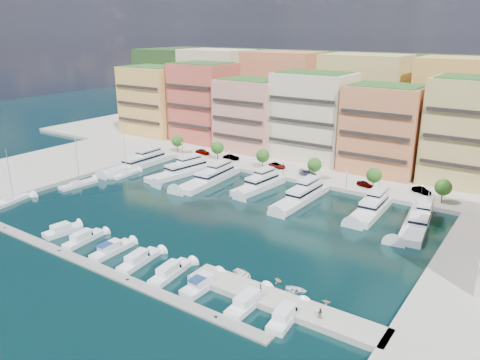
{
  "coord_description": "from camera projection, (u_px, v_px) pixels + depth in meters",
  "views": [
    {
      "loc": [
        58.91,
        -74.52,
        39.11
      ],
      "look_at": [
        1.39,
        8.66,
        6.0
      ],
      "focal_mm": 35.0,
      "sensor_mm": 36.0,
      "label": 1
    }
  ],
  "objects": [
    {
      "name": "car_3",
      "position": [
        308.0,
        173.0,
        125.56
      ],
      "size": [
        5.49,
        2.95,
        1.51
      ],
      "primitive_type": "imported",
      "rotation": [
        0.0,
        0.0,
        1.41
      ],
      "color": "gray",
      "rests_on": "north_quay"
    },
    {
      "name": "cruiser_3",
      "position": [
        84.0,
        239.0,
        89.37
      ],
      "size": [
        3.25,
        9.0,
        2.55
      ],
      "color": "white",
      "rests_on": "ground"
    },
    {
      "name": "tree_4",
      "position": [
        374.0,
        175.0,
        114.0
      ],
      "size": [
        3.8,
        3.8,
        5.65
      ],
      "color": "#473323",
      "rests_on": "north_quay"
    },
    {
      "name": "yacht_1",
      "position": [
        184.0,
        171.0,
        129.96
      ],
      "size": [
        8.29,
        22.59,
        7.3
      ],
      "color": "silver",
      "rests_on": "ground"
    },
    {
      "name": "lamppost_2",
      "position": [
        283.0,
        165.0,
        125.46
      ],
      "size": [
        0.3,
        0.3,
        4.2
      ],
      "color": "black",
      "rests_on": "north_quay"
    },
    {
      "name": "backblock_0",
      "position": [
        217.0,
        89.0,
        184.86
      ],
      "size": [
        26.0,
        18.0,
        30.0
      ],
      "primitive_type": "cube",
      "color": "beige",
      "rests_on": "north_quay"
    },
    {
      "name": "tender_0",
      "position": [
        243.0,
        274.0,
        76.91
      ],
      "size": [
        4.65,
        3.84,
        0.84
      ],
      "primitive_type": "imported",
      "rotation": [
        0.0,
        0.0,
        1.31
      ],
      "color": "white",
      "rests_on": "ground"
    },
    {
      "name": "car_2",
      "position": [
        277.0,
        165.0,
        132.93
      ],
      "size": [
        5.38,
        3.07,
        1.41
      ],
      "primitive_type": "imported",
      "rotation": [
        0.0,
        0.0,
        1.42
      ],
      "color": "gray",
      "rests_on": "north_quay"
    },
    {
      "name": "cruiser_6",
      "position": [
        170.0,
        272.0,
        77.24
      ],
      "size": [
        3.48,
        9.38,
        2.55
      ],
      "color": "white",
      "rests_on": "ground"
    },
    {
      "name": "apartment_1",
      "position": [
        204.0,
        102.0,
        162.23
      ],
      "size": [
        20.0,
        16.5,
        26.8
      ],
      "color": "#C94F43",
      "rests_on": "north_quay"
    },
    {
      "name": "cruiser_9",
      "position": [
        286.0,
        316.0,
        65.47
      ],
      "size": [
        3.43,
        8.55,
        2.55
      ],
      "color": "white",
      "rests_on": "ground"
    },
    {
      "name": "cruiser_8",
      "position": [
        248.0,
        302.0,
        68.88
      ],
      "size": [
        2.8,
        9.13,
        2.55
      ],
      "color": "white",
      "rests_on": "ground"
    },
    {
      "name": "car_4",
      "position": [
        365.0,
        184.0,
        117.18
      ],
      "size": [
        4.45,
        2.67,
        1.42
      ],
      "primitive_type": "imported",
      "rotation": [
        0.0,
        0.0,
        1.32
      ],
      "color": "gray",
      "rests_on": "north_quay"
    },
    {
      "name": "apartment_5",
      "position": [
        474.0,
        132.0,
        115.74
      ],
      "size": [
        22.0,
        16.5,
        26.8
      ],
      "color": "tan",
      "rests_on": "north_quay"
    },
    {
      "name": "sailboat_1",
      "position": [
        78.0,
        185.0,
        120.97
      ],
      "size": [
        3.75,
        10.23,
        13.2
      ],
      "color": "silver",
      "rests_on": "ground"
    },
    {
      "name": "yacht_6",
      "position": [
        418.0,
        220.0,
        96.28
      ],
      "size": [
        6.93,
        21.18,
        7.3
      ],
      "color": "silver",
      "rests_on": "ground"
    },
    {
      "name": "lamppost_1",
      "position": [
        229.0,
        155.0,
        135.19
      ],
      "size": [
        0.3,
        0.3,
        4.2
      ],
      "color": "black",
      "rests_on": "north_quay"
    },
    {
      "name": "south_pontoon",
      "position": [
        91.0,
        266.0,
        80.43
      ],
      "size": [
        72.0,
        2.2,
        0.35
      ],
      "primitive_type": "cube",
      "color": "gray",
      "rests_on": "ground"
    },
    {
      "name": "tree_2",
      "position": [
        263.0,
        156.0,
        131.29
      ],
      "size": [
        3.8,
        3.8,
        5.65
      ],
      "color": "#473323",
      "rests_on": "north_quay"
    },
    {
      "name": "tender_3",
      "position": [
        326.0,
        301.0,
        69.44
      ],
      "size": [
        1.6,
        1.47,
        0.71
      ],
      "primitive_type": "imported",
      "rotation": [
        0.0,
        0.0,
        1.84
      ],
      "color": "beige",
      "rests_on": "ground"
    },
    {
      "name": "lamppost_4",
      "position": [
        422.0,
        191.0,
        106.0
      ],
      "size": [
        0.3,
        0.3,
        4.2
      ],
      "color": "black",
      "rests_on": "north_quay"
    },
    {
      "name": "cruiser_4",
      "position": [
        112.0,
        250.0,
        85.01
      ],
      "size": [
        2.88,
        8.73,
        2.66
      ],
      "color": "white",
      "rests_on": "ground"
    },
    {
      "name": "backblock_1",
      "position": [
        283.0,
        95.0,
        168.64
      ],
      "size": [
        26.0,
        18.0,
        30.0
      ],
      "primitive_type": "cube",
      "color": "#C67F4A",
      "rests_on": "north_quay"
    },
    {
      "name": "west_quay",
      "position": [
        18.0,
        175.0,
        129.52
      ],
      "size": [
        34.0,
        76.0,
        2.0
      ],
      "primitive_type": "cube",
      "color": "#9E998E",
      "rests_on": "ground"
    },
    {
      "name": "cruiser_5",
      "position": [
        139.0,
        260.0,
        81.24
      ],
      "size": [
        3.63,
        9.37,
        2.55
      ],
      "color": "white",
      "rests_on": "ground"
    },
    {
      "name": "yacht_2",
      "position": [
        211.0,
        177.0,
        124.27
      ],
      "size": [
        6.59,
        23.25,
        7.3
      ],
      "color": "silver",
      "rests_on": "ground"
    },
    {
      "name": "person_1",
      "position": [
        320.0,
        313.0,
        64.13
      ],
      "size": [
        0.79,
        0.64,
        1.54
      ],
      "primitive_type": "imported",
      "rotation": [
        0.0,
        0.0,
        3.22
      ],
      "color": "#46382A",
      "rests_on": "finger_pier"
    },
    {
      "name": "sailboat_0",
      "position": [
        11.0,
        201.0,
        109.72
      ],
      "size": [
        4.77,
        9.71,
        13.2
      ],
      "color": "silver",
      "rests_on": "ground"
    },
    {
      "name": "apartment_4",
      "position": [
        383.0,
        129.0,
        126.54
      ],
      "size": [
        20.0,
        15.5,
        23.8
      ],
      "color": "#C67F4A",
      "rests_on": "north_quay"
    },
    {
      "name": "finger_pier",
      "position": [
        281.0,
        306.0,
        68.85
      ],
      "size": [
        32.0,
        5.0,
        2.0
      ],
      "primitive_type": "cube",
      "color": "#9E998E",
      "rests_on": "ground"
    },
    {
      "name": "backblock_3",
      "position": [
        462.0,
        111.0,
        136.2
      ],
      "size": [
        26.0,
        18.0,
        30.0
      ],
      "primitive_type": "cube",
      "color": "#E1AF52",
      "rests_on": "north_quay"
    },
    {
      "name": "tender_2",
      "position": [
        296.0,
        290.0,
        72.46
      ],
      "size": [
        3.95,
        3.22,
        0.72
      ],
      "primitive_type": "imported",
      "rotation": [
        0.0,
        0.0,
        1.81
      ],
      "color": "white",
      "rests_on": "ground"
    },
    {
      "name": "north_quay",
      "position": [
        330.0,
        155.0,
        150.72
      ],
      "size": [
        220.0,
        64.0,
        2.0
      ],
      "primitive_type": "cube",
      "color": "#9E998E",
      "rests_on": "ground"
    },
    {
      "name": "apartment_3",
      "position": [
        313.0,
        116.0,
        139.68
      ],
      "size": [
        22.0,
        16.5,
        25.8
      ],
      "color": "beige",
      "rests_on": "north_quay"
    },
    {
      "name": "backblock_2",
      "position": [
        363.0,
        102.0,
        152.42
      ],
      "size": [
        26.0,
        18.0,
        30.0
      ],
      "primitive_type": "cube",
      "color": "tan",
      "rests_on": "north_quay"
    },
    {
      "name": "lamppost_0",
      "position": [
        182.0,
        147.0,
        144.92
      ],
      "size": [
        0.3,
        0.3,
        4.2
      ],
      "color": "black",
      "rests_on": "north_quay"
    },
    {
      "name": "cruiser_7",
      "position": [
        202.0,
        284.0,
        73.56
      ],
      "size": [
        3.01,
        8.05,
        2.66
      ],
      "color": "white",
      "rests_on": "ground"
    },
    {
      "name": "car_0",
      "position": [
        203.0,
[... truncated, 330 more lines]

